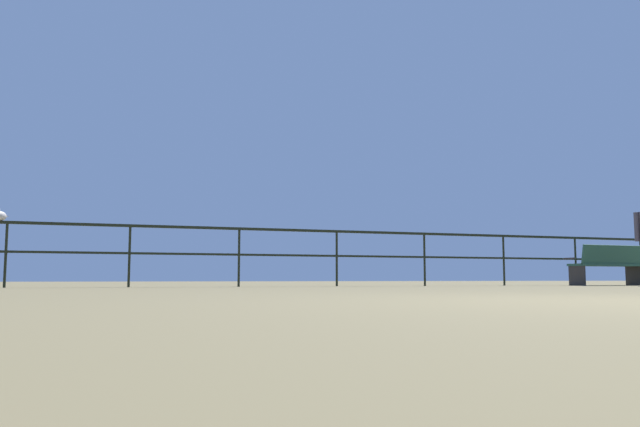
{
  "coord_description": "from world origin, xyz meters",
  "views": [
    {
      "loc": [
        -3.66,
        -2.98,
        0.15
      ],
      "look_at": [
        0.45,
        8.19,
        1.37
      ],
      "focal_mm": 35.71,
      "sensor_mm": 36.0,
      "label": 1
    }
  ],
  "objects": [
    {
      "name": "pier_railing",
      "position": [
        -0.0,
        8.69,
        0.81
      ],
      "size": [
        25.58,
        0.05,
        1.1
      ],
      "color": "black",
      "rests_on": "ground_plane"
    },
    {
      "name": "bench_near_left",
      "position": [
        7.07,
        7.9,
        0.49
      ],
      "size": [
        1.75,
        0.72,
        0.87
      ],
      "color": "#28513E",
      "rests_on": "ground_plane"
    }
  ]
}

